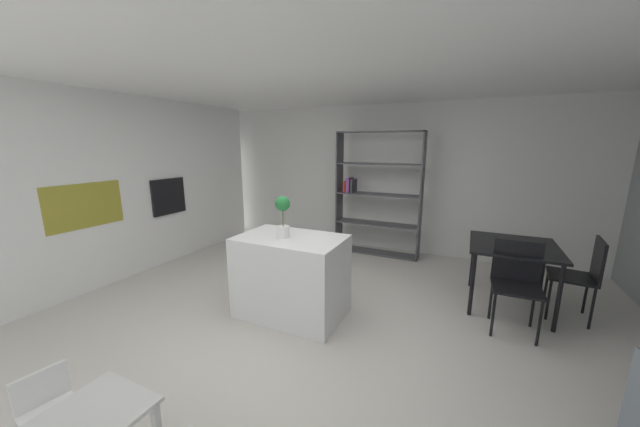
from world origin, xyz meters
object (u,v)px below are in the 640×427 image
Objects in this scene: potted_plant_on_island at (283,214)px; dining_chair_window_side at (583,271)px; kitchen_island at (291,276)px; child_table at (96,426)px; dining_table at (513,251)px; dining_chair_near at (516,277)px; open_bookshelf at (375,194)px; child_chair_left at (48,409)px; built_in_oven at (169,196)px.

potted_plant_on_island is 3.32m from dining_chair_window_side.
potted_plant_on_island is at bearing -147.23° from kitchen_island.
dining_table reaches higher than child_table.
dining_chair_window_side is at bearing 23.41° from potted_plant_on_island.
dining_chair_window_side reaches higher than dining_table.
open_bookshelf is at bearing 138.38° from dining_chair_near.
dining_table is (2.25, 1.26, 0.23)m from kitchen_island.
built_in_oven is at bearing 47.50° from child_chair_left.
potted_plant_on_island is 0.49× the size of dining_chair_near.
dining_chair_near is at bearing 19.02° from potted_plant_on_island.
built_in_oven is 3.44m from open_bookshelf.
potted_plant_on_island is at bearing -150.58° from dining_table.
child_chair_left is (-0.53, -2.10, -0.17)m from kitchen_island.
built_in_oven is at bearing -148.64° from open_bookshelf.
built_in_oven is at bearing 164.43° from potted_plant_on_island.
dining_chair_near is (4.93, 0.07, -0.52)m from built_in_oven.
built_in_oven reaches higher than dining_chair_near.
dining_table is 1.04× the size of dining_chair_window_side.
kitchen_island is at bearing -14.38° from built_in_oven.
child_chair_left is 4.83m from dining_chair_window_side.
child_chair_left is at bearing -104.18° from kitchen_island.
open_bookshelf is at bearing 148.71° from dining_table.
open_bookshelf is 4.65m from child_table.
open_bookshelf reaches higher than kitchen_island.
dining_table is at bearing 29.32° from kitchen_island.
dining_chair_window_side is (3.46, 3.36, 0.27)m from child_chair_left.
open_bookshelf reaches higher than potted_plant_on_island.
dining_chair_window_side is at bearing 23.19° from kitchen_island.
open_bookshelf is at bearing 0.17° from child_chair_left.
child_chair_left is at bearing -52.42° from built_in_oven.
dining_chair_near is at bearing 0.80° from built_in_oven.
open_bookshelf is 2.68m from dining_chair_near.
potted_plant_on_island reaches higher than dining_table.
child_chair_left is 0.56× the size of dining_chair_window_side.
open_bookshelf is at bearing 82.76° from potted_plant_on_island.
dining_chair_window_side is at bearing -0.85° from dining_table.
dining_chair_near reaches higher than child_table.
child_table is 0.54× the size of dining_chair_near.
dining_table is (2.26, 3.38, 0.29)m from child_table.
open_bookshelf is at bearing 31.36° from built_in_oven.
kitchen_island is at bearing -162.25° from dining_chair_near.
potted_plant_on_island reaches higher than child_table.
built_in_oven is 0.28× the size of open_bookshelf.
dining_table reaches higher than child_chair_left.
built_in_oven reaches higher than child_chair_left.
kitchen_island reaches higher than dining_table.
child_table is at bearing -46.34° from built_in_oven.
kitchen_island is 1.20× the size of dining_table.
kitchen_island is 2.31× the size of child_table.
open_bookshelf reaches higher than child_table.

